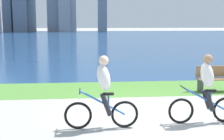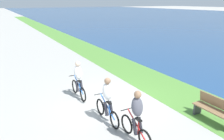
% 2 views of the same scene
% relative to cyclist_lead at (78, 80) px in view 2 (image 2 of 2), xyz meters
% --- Properties ---
extents(ground_plane, '(300.00, 300.00, 0.00)m').
position_rel_cyclist_lead_xyz_m(ground_plane, '(1.16, 1.05, -0.83)').
color(ground_plane, '#B2AFA8').
extents(grass_strip_bayside, '(120.00, 2.66, 0.01)m').
position_rel_cyclist_lead_xyz_m(grass_strip_bayside, '(1.16, 4.20, -0.83)').
color(grass_strip_bayside, '#59933D').
rests_on(grass_strip_bayside, ground).
extents(cyclist_lead, '(1.69, 0.52, 1.67)m').
position_rel_cyclist_lead_xyz_m(cyclist_lead, '(0.00, 0.00, 0.00)').
color(cyclist_lead, black).
rests_on(cyclist_lead, ground).
extents(cyclist_trailing, '(1.72, 0.52, 1.66)m').
position_rel_cyclist_lead_xyz_m(cyclist_trailing, '(2.45, 0.16, -0.00)').
color(cyclist_trailing, black).
rests_on(cyclist_trailing, ground).
extents(cyclist_distant_rear, '(1.61, 0.52, 1.68)m').
position_rel_cyclist_lead_xyz_m(cyclist_distant_rear, '(3.90, 0.38, 0.00)').
color(cyclist_distant_rear, black).
rests_on(cyclist_distant_rear, ground).
extents(bench_near_path, '(1.50, 0.47, 0.90)m').
position_rel_cyclist_lead_xyz_m(bench_near_path, '(4.26, 3.48, -0.38)').
color(bench_near_path, olive).
rests_on(bench_near_path, ground).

